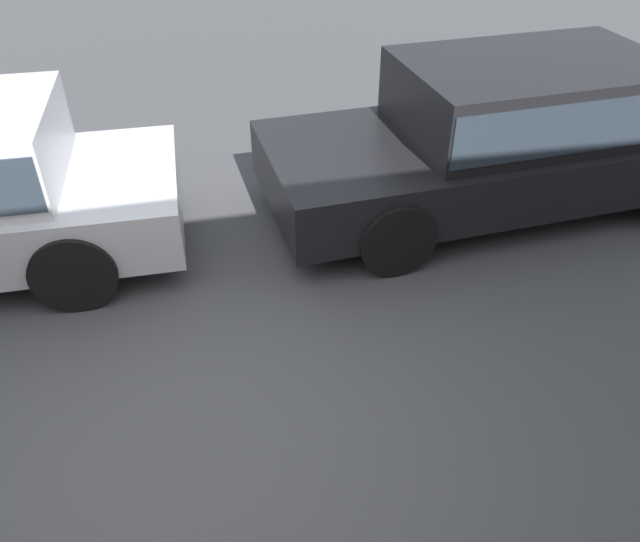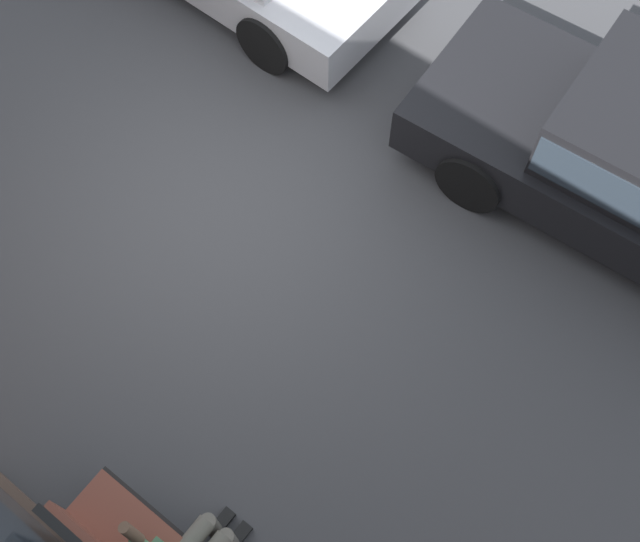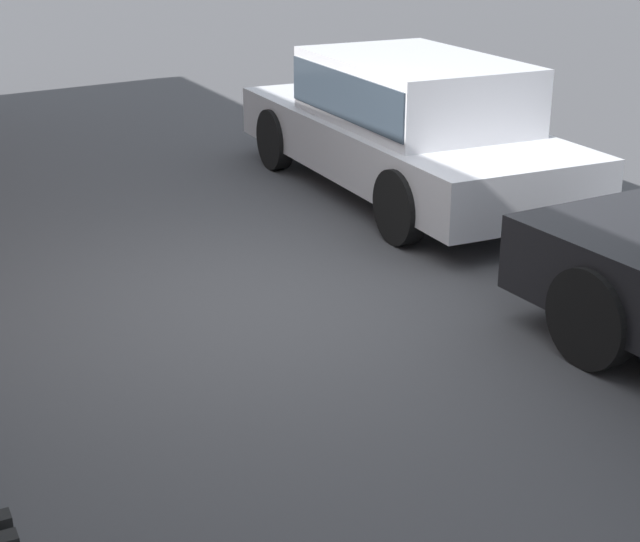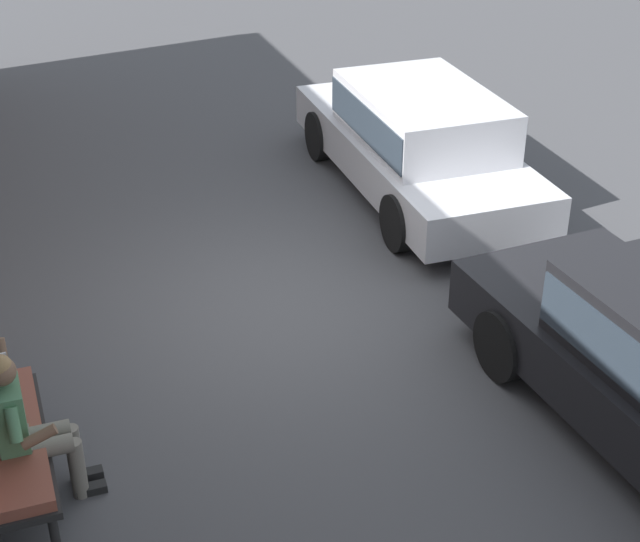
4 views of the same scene
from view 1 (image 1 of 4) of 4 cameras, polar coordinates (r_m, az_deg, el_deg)
name	(u,v)px [view 1 (image 1 of 4)]	position (r m, az deg, el deg)	size (l,w,h in m)	color
ground_plane	(184,452)	(4.19, -12.31, -15.89)	(60.00, 60.00, 0.00)	#424244
parked_car_near	(515,128)	(6.44, 17.38, 12.38)	(4.76, 2.08, 1.43)	black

